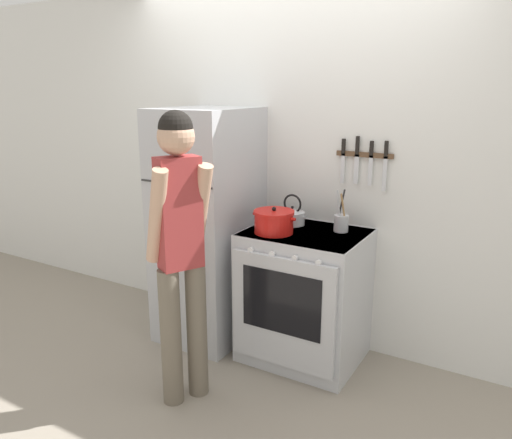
# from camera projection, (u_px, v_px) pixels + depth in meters

# --- Properties ---
(ground_plane) EXTENTS (14.00, 14.00, 0.00)m
(ground_plane) POSITION_uv_depth(u_px,v_px,m) (284.00, 327.00, 3.89)
(ground_plane) COLOR gray
(wall_back) EXTENTS (10.00, 0.06, 2.55)m
(wall_back) POSITION_uv_depth(u_px,v_px,m) (289.00, 165.00, 3.58)
(wall_back) COLOR silver
(wall_back) RESTS_ON ground_plane
(refrigerator) EXTENTS (0.60, 0.71, 1.68)m
(refrigerator) POSITION_uv_depth(u_px,v_px,m) (208.00, 226.00, 3.61)
(refrigerator) COLOR #B7BABF
(refrigerator) RESTS_ON ground_plane
(stove_range) EXTENTS (0.77, 0.65, 0.90)m
(stove_range) POSITION_uv_depth(u_px,v_px,m) (303.00, 296.00, 3.35)
(stove_range) COLOR silver
(stove_range) RESTS_ON ground_plane
(dutch_oven_pot) EXTENTS (0.31, 0.26, 0.17)m
(dutch_oven_pot) POSITION_uv_depth(u_px,v_px,m) (274.00, 222.00, 3.22)
(dutch_oven_pot) COLOR red
(dutch_oven_pot) RESTS_ON stove_range
(tea_kettle) EXTENTS (0.22, 0.17, 0.21)m
(tea_kettle) POSITION_uv_depth(u_px,v_px,m) (293.00, 216.00, 3.42)
(tea_kettle) COLOR silver
(tea_kettle) RESTS_ON stove_range
(utensil_jar) EXTENTS (0.09, 0.09, 0.28)m
(utensil_jar) POSITION_uv_depth(u_px,v_px,m) (341.00, 222.00, 3.25)
(utensil_jar) COLOR #B7BABF
(utensil_jar) RESTS_ON stove_range
(person) EXTENTS (0.38, 0.42, 1.70)m
(person) POSITION_uv_depth(u_px,v_px,m) (180.00, 244.00, 2.78)
(person) COLOR #6B6051
(person) RESTS_ON ground_plane
(wall_knife_strip) EXTENTS (0.38, 0.03, 0.34)m
(wall_knife_strip) POSITION_uv_depth(u_px,v_px,m) (364.00, 155.00, 3.24)
(wall_knife_strip) COLOR brown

